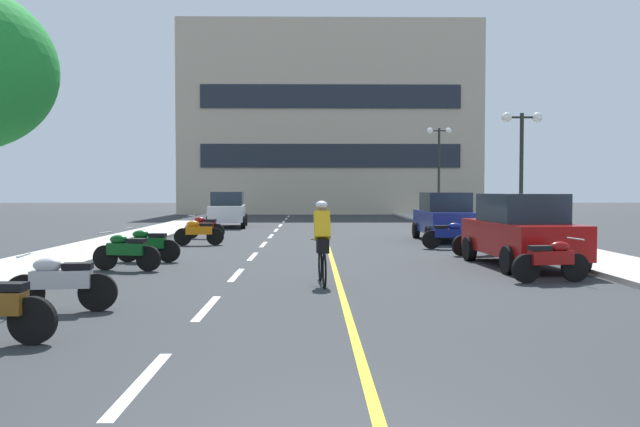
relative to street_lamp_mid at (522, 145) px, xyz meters
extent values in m
plane|color=#2D3033|center=(-7.23, 2.48, -3.52)|extent=(140.00, 140.00, 0.00)
cube|color=#B7B2A8|center=(-14.43, 5.48, -3.46)|extent=(2.40, 72.00, 0.12)
cube|color=#B7B2A8|center=(-0.03, 5.48, -3.46)|extent=(2.40, 72.00, 0.12)
cube|color=silver|center=(-9.23, -16.52, -3.51)|extent=(0.14, 2.20, 0.01)
cube|color=silver|center=(-9.23, -12.52, -3.51)|extent=(0.14, 2.20, 0.01)
cube|color=silver|center=(-9.23, -8.52, -3.51)|extent=(0.14, 2.20, 0.01)
cube|color=silver|center=(-9.23, -4.52, -3.51)|extent=(0.14, 2.20, 0.01)
cube|color=silver|center=(-9.23, -0.52, -3.51)|extent=(0.14, 2.20, 0.01)
cube|color=silver|center=(-9.23, 3.48, -3.51)|extent=(0.14, 2.20, 0.01)
cube|color=silver|center=(-9.23, 7.48, -3.51)|extent=(0.14, 2.20, 0.01)
cube|color=silver|center=(-9.23, 11.48, -3.51)|extent=(0.14, 2.20, 0.01)
cube|color=silver|center=(-9.23, 15.48, -3.51)|extent=(0.14, 2.20, 0.01)
cube|color=silver|center=(-9.23, 19.48, -3.51)|extent=(0.14, 2.20, 0.01)
cube|color=silver|center=(-9.23, 23.48, -3.51)|extent=(0.14, 2.20, 0.01)
cube|color=silver|center=(-9.23, 27.48, -3.51)|extent=(0.14, 2.20, 0.01)
cube|color=gold|center=(-6.98, 5.48, -3.51)|extent=(0.12, 66.00, 0.01)
cube|color=#BCAD93|center=(-6.07, 31.32, 4.08)|extent=(23.91, 9.68, 15.20)
cube|color=#1E232D|center=(-6.07, 26.43, 1.04)|extent=(20.08, 0.10, 1.82)
cube|color=#1E232D|center=(-6.07, 26.43, 5.61)|extent=(20.08, 0.10, 1.82)
cylinder|color=black|center=(0.00, 0.00, -1.12)|extent=(0.14, 0.14, 4.55)
cylinder|color=black|center=(0.00, 0.00, 1.00)|extent=(1.10, 0.08, 0.08)
sphere|color=white|center=(-0.55, 0.00, 1.00)|extent=(0.36, 0.36, 0.36)
sphere|color=white|center=(0.55, 0.00, 1.00)|extent=(0.36, 0.36, 0.36)
cylinder|color=black|center=(0.06, 15.15, -0.66)|extent=(0.14, 0.14, 5.48)
cylinder|color=black|center=(0.06, 15.15, 1.93)|extent=(1.10, 0.08, 0.08)
sphere|color=white|center=(-0.49, 15.15, 1.93)|extent=(0.36, 0.36, 0.36)
sphere|color=white|center=(0.61, 15.15, 1.93)|extent=(0.36, 0.36, 0.36)
cylinder|color=black|center=(-3.27, -5.69, -3.20)|extent=(0.27, 0.65, 0.64)
cylinder|color=black|center=(-1.57, -5.57, -3.20)|extent=(0.27, 0.65, 0.64)
cylinder|color=black|center=(-3.06, -8.48, -3.20)|extent=(0.27, 0.65, 0.64)
cylinder|color=black|center=(-1.37, -8.36, -3.20)|extent=(0.27, 0.65, 0.64)
cube|color=maroon|center=(-2.32, -7.02, -2.80)|extent=(2.00, 4.31, 0.80)
cube|color=#1E2833|center=(-2.32, -7.02, -2.05)|extent=(1.72, 2.31, 0.70)
cylinder|color=black|center=(-3.38, 2.43, -3.20)|extent=(0.22, 0.64, 0.64)
cylinder|color=black|center=(-1.68, 2.44, -3.20)|extent=(0.22, 0.64, 0.64)
cylinder|color=black|center=(-3.37, -0.37, -3.20)|extent=(0.22, 0.64, 0.64)
cylinder|color=black|center=(-1.67, -0.36, -3.20)|extent=(0.22, 0.64, 0.64)
cube|color=navy|center=(-2.53, 1.04, -2.80)|extent=(1.72, 4.21, 0.80)
cube|color=#1E2833|center=(-2.53, 1.04, -2.05)|extent=(1.57, 2.21, 0.70)
cylinder|color=black|center=(-12.82, 11.37, -3.20)|extent=(0.26, 0.65, 0.64)
cylinder|color=black|center=(-11.12, 11.49, -3.20)|extent=(0.26, 0.65, 0.64)
cylinder|color=black|center=(-12.63, 8.58, -3.20)|extent=(0.26, 0.65, 0.64)
cylinder|color=black|center=(-10.93, 8.69, -3.20)|extent=(0.26, 0.65, 0.64)
cube|color=silver|center=(-11.88, 10.03, -2.80)|extent=(1.98, 4.31, 0.80)
cube|color=#1E2833|center=(-11.88, 10.03, -2.05)|extent=(1.71, 2.30, 0.70)
cylinder|color=black|center=(-10.98, -14.95, -3.22)|extent=(0.60, 0.12, 0.60)
cube|color=black|center=(-11.28, -14.94, -2.80)|extent=(0.45, 0.26, 0.10)
cylinder|color=black|center=(-12.00, -12.90, -3.22)|extent=(0.61, 0.17, 0.60)
cylinder|color=black|center=(-10.90, -12.77, -3.22)|extent=(0.61, 0.17, 0.60)
cube|color=#B2B2B7|center=(-11.45, -12.84, -3.00)|extent=(0.93, 0.38, 0.28)
ellipsoid|color=#B2B2B7|center=(-11.65, -12.86, -2.78)|extent=(0.46, 0.29, 0.22)
cube|color=black|center=(-11.20, -12.81, -2.80)|extent=(0.46, 0.29, 0.10)
cylinder|color=silver|center=(-12.00, -12.90, -2.62)|extent=(0.10, 0.60, 0.03)
cylinder|color=black|center=(-2.06, -9.69, -3.22)|extent=(0.61, 0.20, 0.60)
cylinder|color=black|center=(-3.14, -9.86, -3.22)|extent=(0.61, 0.20, 0.60)
cube|color=maroon|center=(-2.60, -9.77, -3.00)|extent=(0.93, 0.42, 0.28)
ellipsoid|color=maroon|center=(-2.40, -9.74, -2.78)|extent=(0.47, 0.31, 0.22)
cube|color=black|center=(-2.85, -9.81, -2.80)|extent=(0.47, 0.31, 0.10)
cylinder|color=silver|center=(-2.06, -9.69, -2.62)|extent=(0.13, 0.60, 0.03)
cylinder|color=black|center=(-12.45, -7.64, -3.22)|extent=(0.61, 0.21, 0.60)
cylinder|color=black|center=(-11.37, -7.85, -3.22)|extent=(0.61, 0.21, 0.60)
cube|color=#0C4C19|center=(-11.91, -7.75, -3.00)|extent=(0.94, 0.45, 0.28)
ellipsoid|color=#0C4C19|center=(-12.10, -7.71, -2.78)|extent=(0.48, 0.32, 0.22)
cube|color=black|center=(-11.66, -7.80, -2.80)|extent=(0.48, 0.32, 0.10)
cylinder|color=silver|center=(-12.45, -7.64, -2.62)|extent=(0.14, 0.59, 0.03)
cylinder|color=black|center=(-12.40, -5.93, -3.22)|extent=(0.61, 0.14, 0.60)
cylinder|color=black|center=(-11.30, -6.01, -3.22)|extent=(0.61, 0.14, 0.60)
cube|color=#0C4C19|center=(-11.85, -5.97, -3.00)|extent=(0.92, 0.34, 0.28)
ellipsoid|color=#0C4C19|center=(-12.05, -5.96, -2.78)|extent=(0.46, 0.27, 0.22)
cube|color=black|center=(-11.60, -5.99, -2.80)|extent=(0.46, 0.27, 0.10)
cylinder|color=silver|center=(-12.40, -5.93, -2.62)|extent=(0.07, 0.60, 0.03)
cylinder|color=black|center=(-2.16, -4.10, -3.22)|extent=(0.60, 0.29, 0.60)
cylinder|color=black|center=(-3.20, -4.47, -3.22)|extent=(0.60, 0.29, 0.60)
cube|color=#0C4C19|center=(-2.68, -4.29, -3.00)|extent=(0.94, 0.56, 0.28)
ellipsoid|color=#0C4C19|center=(-2.49, -4.22, -2.78)|extent=(0.49, 0.37, 0.22)
cube|color=black|center=(-2.91, -4.37, -2.80)|extent=(0.49, 0.37, 0.10)
cylinder|color=silver|center=(-2.16, -4.10, -2.62)|extent=(0.23, 0.58, 0.03)
cylinder|color=black|center=(-2.56, -2.32, -3.22)|extent=(0.60, 0.12, 0.60)
cylinder|color=black|center=(-3.66, -2.28, -3.22)|extent=(0.60, 0.12, 0.60)
cube|color=navy|center=(-3.11, -2.30, -3.00)|extent=(0.91, 0.31, 0.28)
ellipsoid|color=navy|center=(-2.91, -2.31, -2.78)|extent=(0.45, 0.26, 0.22)
cube|color=black|center=(-3.36, -2.29, -2.80)|extent=(0.45, 0.26, 0.10)
cylinder|color=silver|center=(-2.56, -2.32, -2.62)|extent=(0.05, 0.60, 0.03)
cylinder|color=black|center=(-11.97, -0.89, -3.22)|extent=(0.61, 0.17, 0.60)
cylinder|color=black|center=(-10.88, -0.77, -3.22)|extent=(0.61, 0.17, 0.60)
cube|color=orange|center=(-11.43, -0.83, -3.00)|extent=(0.93, 0.38, 0.28)
ellipsoid|color=orange|center=(-11.62, -0.85, -2.78)|extent=(0.46, 0.29, 0.22)
cube|color=black|center=(-11.18, -0.80, -2.80)|extent=(0.46, 0.29, 0.10)
cylinder|color=silver|center=(-11.97, -0.89, -2.62)|extent=(0.10, 0.60, 0.03)
cylinder|color=black|center=(-12.28, 2.32, -3.22)|extent=(0.61, 0.25, 0.60)
cylinder|color=black|center=(-11.22, 2.03, -3.22)|extent=(0.61, 0.25, 0.60)
cube|color=maroon|center=(-11.75, 2.17, -3.00)|extent=(0.94, 0.51, 0.28)
ellipsoid|color=maroon|center=(-11.95, 2.22, -2.78)|extent=(0.49, 0.35, 0.22)
cube|color=black|center=(-11.51, 2.11, -2.80)|extent=(0.49, 0.35, 0.10)
cylinder|color=silver|center=(-12.28, 2.32, -2.62)|extent=(0.19, 0.59, 0.03)
torus|color=black|center=(-7.35, -9.41, -3.18)|extent=(0.08, 0.72, 0.72)
torus|color=black|center=(-7.29, -10.46, -3.18)|extent=(0.08, 0.72, 0.72)
cylinder|color=black|center=(-7.32, -9.96, -2.88)|extent=(0.10, 0.95, 0.04)
cube|color=black|center=(-7.31, -10.11, -2.66)|extent=(0.11, 0.21, 0.06)
cylinder|color=black|center=(-7.35, -9.51, -2.63)|extent=(0.42, 0.06, 0.03)
cube|color=black|center=(-7.31, -10.06, -2.73)|extent=(0.26, 0.37, 0.28)
cube|color=yellow|center=(-7.32, -9.91, -2.33)|extent=(0.35, 0.47, 0.61)
sphere|color=#8C6647|center=(-7.33, -9.78, -1.98)|extent=(0.20, 0.20, 0.20)
ellipsoid|color=white|center=(-7.33, -9.78, -1.91)|extent=(0.24, 0.26, 0.16)
camera|label=1|loc=(-7.53, -22.78, -1.61)|focal=35.73mm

